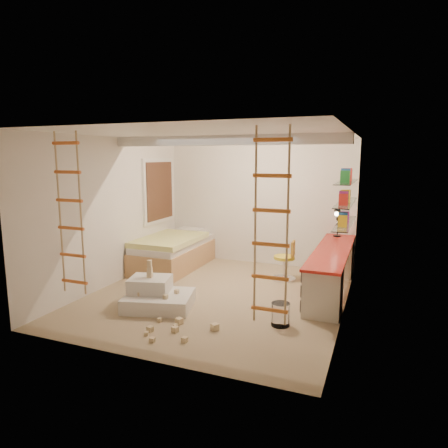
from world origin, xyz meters
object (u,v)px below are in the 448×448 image
at_px(desk, 332,269).
at_px(bed, 174,252).
at_px(play_platform, 156,296).
at_px(swivel_chair, 285,266).

xyz_separation_m(desk, bed, (-3.20, 0.36, -0.07)).
xyz_separation_m(desk, play_platform, (-2.38, -1.67, -0.23)).
distance_m(desk, swivel_chair, 0.96).
xyz_separation_m(bed, swivel_chair, (2.33, 0.01, -0.06)).
bearing_deg(play_platform, desk, 35.00).
bearing_deg(desk, play_platform, -145.00).
relative_size(desk, play_platform, 2.43).
xyz_separation_m(bed, play_platform, (0.82, -2.03, -0.16)).
height_order(desk, bed, desk).
distance_m(bed, play_platform, 2.19).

